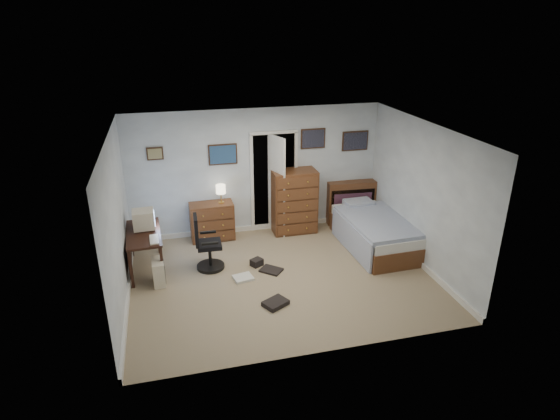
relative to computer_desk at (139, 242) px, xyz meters
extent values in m
cube|color=tan|center=(2.28, -0.84, -0.55)|extent=(5.00, 4.00, 0.02)
cube|color=black|center=(0.08, 0.00, 0.14)|extent=(0.61, 1.24, 0.04)
cube|color=black|center=(-0.13, -0.58, -0.21)|extent=(0.05, 0.05, 0.66)
cube|color=black|center=(0.35, -0.55, -0.21)|extent=(0.05, 0.05, 0.66)
cube|color=black|center=(-0.18, 0.56, -0.21)|extent=(0.05, 0.05, 0.66)
cube|color=black|center=(0.30, 0.58, -0.21)|extent=(0.05, 0.05, 0.66)
cube|color=black|center=(-0.18, -0.01, -0.17)|extent=(0.08, 1.12, 0.47)
cube|color=beige|center=(0.10, 0.15, 0.34)|extent=(0.37, 0.35, 0.32)
cube|color=#8CB2F2|center=(0.29, 0.16, 0.34)|extent=(0.02, 0.26, 0.21)
cube|color=beige|center=(0.10, 0.15, 0.17)|extent=(0.24, 0.24, 0.02)
cube|color=beige|center=(0.26, -0.35, 0.17)|extent=(0.16, 0.38, 0.02)
cube|color=beige|center=(0.28, -0.55, -0.33)|extent=(0.20, 0.40, 0.42)
cube|color=black|center=(0.38, -0.54, -0.33)|extent=(0.02, 0.28, 0.33)
cylinder|color=black|center=(1.16, -0.23, -0.51)|extent=(0.50, 0.50, 0.06)
cylinder|color=black|center=(1.16, -0.23, -0.31)|extent=(0.06, 0.06, 0.37)
cube|color=black|center=(1.16, -0.23, -0.08)|extent=(0.42, 0.42, 0.07)
cube|color=black|center=(0.96, -0.23, 0.20)|extent=(0.07, 0.37, 0.51)
cube|color=black|center=(1.15, -0.46, 0.05)|extent=(0.28, 0.06, 0.04)
cube|color=black|center=(1.17, -0.01, 0.05)|extent=(0.28, 0.06, 0.04)
cube|color=maroon|center=(-0.04, 1.26, -0.11)|extent=(0.18, 0.18, 0.86)
cube|color=brown|center=(1.33, 0.94, -0.17)|extent=(0.85, 0.44, 0.74)
cylinder|color=gold|center=(1.53, 0.94, 0.21)|extent=(0.11, 0.11, 0.02)
cylinder|color=gold|center=(1.53, 0.94, 0.33)|extent=(0.02, 0.02, 0.22)
cylinder|color=beige|center=(1.53, 0.94, 0.48)|extent=(0.19, 0.19, 0.17)
cube|color=black|center=(2.63, 1.46, 0.46)|extent=(0.90, 0.60, 2.00)
cube|color=white|center=(2.18, 1.13, 0.46)|extent=(0.06, 0.05, 2.00)
cube|color=white|center=(3.08, 1.13, 0.46)|extent=(0.06, 0.05, 2.00)
cube|color=white|center=(2.63, 1.13, 1.48)|extent=(0.96, 0.05, 0.06)
cube|color=white|center=(2.59, 1.03, 0.46)|extent=(0.31, 0.77, 2.00)
sphere|color=gold|center=(2.90, 0.87, 0.46)|extent=(0.06, 0.06, 0.06)
cube|color=brown|center=(2.99, 0.91, 0.11)|extent=(0.88, 0.52, 1.29)
cube|color=brown|center=(4.28, 1.04, -0.08)|extent=(1.03, 0.32, 0.91)
cube|color=black|center=(4.27, 0.96, 0.09)|extent=(0.94, 0.16, 0.30)
cube|color=maroon|center=(4.27, 0.96, 0.05)|extent=(0.82, 0.17, 0.22)
cube|color=brown|center=(4.28, -0.15, -0.36)|extent=(1.08, 2.04, 0.35)
cube|color=white|center=(4.28, -0.15, -0.10)|extent=(1.03, 2.00, 0.18)
cube|color=#4F5F93|center=(4.29, -0.26, 0.01)|extent=(1.13, 1.75, 0.10)
cube|color=#4F5F93|center=(3.75, -0.27, -0.26)|extent=(0.10, 1.71, 0.54)
cube|color=slate|center=(4.26, 0.60, 0.05)|extent=(0.57, 0.40, 0.13)
cube|color=#331E11|center=(0.38, 1.14, 1.21)|extent=(0.30, 0.03, 0.24)
cube|color=olive|center=(0.38, 1.13, 1.21)|extent=(0.25, 0.01, 0.19)
cube|color=#331E11|center=(1.63, 1.14, 1.11)|extent=(0.55, 0.03, 0.40)
cube|color=#1A0B50|center=(1.63, 1.13, 1.11)|extent=(0.50, 0.01, 0.35)
cube|color=#331E11|center=(3.43, 1.14, 1.31)|extent=(0.50, 0.03, 0.40)
cube|color=black|center=(3.43, 1.13, 1.31)|extent=(0.45, 0.01, 0.35)
cube|color=#331E11|center=(4.33, 1.14, 1.21)|extent=(0.55, 0.03, 0.40)
cube|color=black|center=(4.33, 1.13, 1.21)|extent=(0.50, 0.01, 0.35)
cube|color=black|center=(1.96, -0.35, -0.48)|extent=(0.25, 0.24, 0.13)
cube|color=black|center=(2.16, -0.60, -0.52)|extent=(0.45, 0.44, 0.04)
cube|color=silver|center=(1.64, -0.75, -0.52)|extent=(0.36, 0.32, 0.04)
cube|color=black|center=(1.99, -1.63, -0.50)|extent=(0.44, 0.41, 0.07)
camera|label=1|loc=(0.58, -7.51, 3.52)|focal=30.00mm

